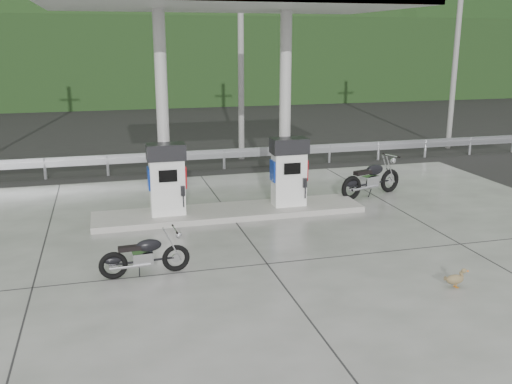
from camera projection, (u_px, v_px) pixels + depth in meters
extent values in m
plane|color=black|center=(255.00, 248.00, 12.54)|extent=(160.00, 160.00, 0.00)
cube|color=slate|center=(255.00, 248.00, 12.54)|extent=(18.00, 14.00, 0.02)
cube|color=#9B9790|center=(230.00, 212.00, 14.85)|extent=(7.00, 1.40, 0.15)
cylinder|color=silver|center=(163.00, 113.00, 14.16)|extent=(0.30, 0.30, 5.00)
cylinder|color=silver|center=(285.00, 109.00, 14.96)|extent=(0.30, 0.30, 5.00)
cube|color=black|center=(183.00, 152.00, 23.28)|extent=(60.00, 7.00, 0.01)
cylinder|color=gray|center=(241.00, 52.00, 20.88)|extent=(0.22, 0.22, 8.00)
cylinder|color=gray|center=(456.00, 51.00, 23.12)|extent=(0.22, 0.22, 8.00)
cube|color=black|center=(145.00, 61.00, 39.77)|extent=(80.00, 6.00, 6.00)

